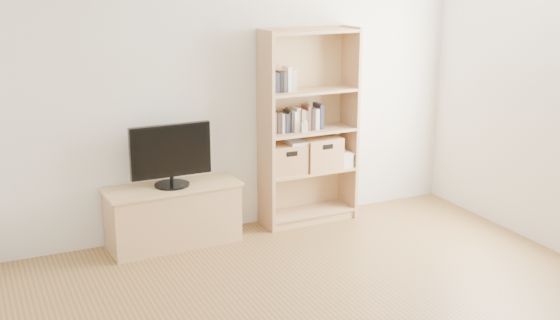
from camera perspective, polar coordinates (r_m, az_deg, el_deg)
back_wall at (r=6.46m, az=-3.38°, el=5.62°), size 4.50×0.02×2.60m
tv_stand at (r=6.31m, az=-8.66°, el=-4.56°), size 1.16×0.48×0.52m
bookshelf at (r=6.64m, az=2.37°, el=2.67°), size 0.94×0.36×1.86m
television at (r=6.14m, az=-8.87°, el=0.42°), size 0.72×0.07×0.56m
books_row_mid at (r=6.64m, az=2.30°, el=3.36°), size 0.74×0.16×0.20m
books_row_upper at (r=6.48m, az=0.71°, el=6.44°), size 0.35×0.14×0.18m
baby_monitor at (r=6.50m, az=2.01°, el=2.65°), size 0.06×0.04×0.10m
basket_left at (r=6.59m, az=0.48°, el=0.12°), size 0.34×0.28×0.28m
basket_right at (r=6.76m, az=3.22°, el=0.60°), size 0.39×0.33×0.31m
laptop at (r=6.62m, az=1.89°, el=1.53°), size 0.33×0.23×0.03m
magazine_stack at (r=6.88m, az=4.71°, el=0.08°), size 0.20×0.28×0.13m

